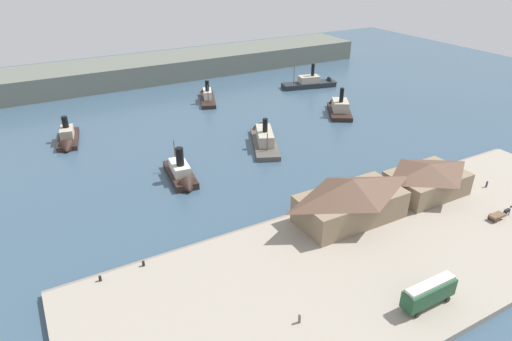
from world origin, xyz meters
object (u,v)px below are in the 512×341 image
ferry_approaching_west (264,136)px  ferry_shed_west_terminal (351,199)px  ferry_near_quay (68,139)px  pedestrian_by_tram (487,184)px  mooring_post_west (100,278)px  pedestrian_near_east_shed (299,318)px  ferry_approaching_east (182,175)px  horse_cart (500,214)px  ferry_departing_north (339,107)px  ferry_shed_central_terminal (427,179)px  ferry_moored_west (315,83)px  ferry_moored_east (207,96)px  street_tram (429,292)px  mooring_post_east (447,167)px  mooring_post_center_west (143,264)px

ferry_approaching_west → ferry_shed_west_terminal: bearing=-97.4°
ferry_near_quay → ferry_approaching_west: 53.42m
pedestrian_by_tram → mooring_post_west: size_ratio=1.77×
pedestrian_near_east_shed → ferry_approaching_east: bearing=88.8°
horse_cart → ferry_departing_north: ferry_departing_north is taller
ferry_shed_central_terminal → horse_cart: size_ratio=2.69×
ferry_moored_west → ferry_moored_east: bearing=172.6°
street_tram → ferry_shed_central_terminal: bearing=42.7°
ferry_near_quay → ferry_moored_east: size_ratio=0.88×
ferry_approaching_east → ferry_approaching_west: size_ratio=0.69×
mooring_post_west → ferry_moored_east: ferry_moored_east is taller
ferry_shed_west_terminal → mooring_post_west: 46.47m
pedestrian_by_tram → ferry_approaching_east: (-56.68, 37.10, -0.37)m
ferry_departing_north → ferry_moored_east: bearing=135.1°
horse_cart → ferry_approaching_west: size_ratio=0.26×
pedestrian_by_tram → ferry_moored_east: (-27.90, 89.17, -0.65)m
street_tram → ferry_moored_west: ferry_moored_west is taller
ferry_departing_north → ferry_moored_west: bearing=70.3°
pedestrian_near_east_shed → ferry_moored_west: ferry_moored_west is taller
pedestrian_near_east_shed → ferry_approaching_west: size_ratio=0.07×
mooring_post_east → ferry_moored_west: bearing=78.8°
ferry_shed_central_terminal → ferry_moored_west: (27.90, 78.98, -3.18)m
horse_cart → ferry_moored_east: (-19.18, 98.40, -0.84)m
ferry_shed_west_terminal → mooring_post_west: (-46.02, 5.10, -3.96)m
ferry_near_quay → ferry_shed_central_terminal: bearing=-47.0°
pedestrian_by_tram → ferry_near_quay: bearing=136.7°
ferry_shed_central_terminal → mooring_post_center_west: 59.92m
pedestrian_near_east_shed → mooring_post_center_west: bearing=124.6°
ferry_shed_west_terminal → ferry_approaching_east: 39.37m
ferry_departing_north → ferry_shed_west_terminal: bearing=-126.8°
street_tram → ferry_approaching_west: 67.52m
ferry_approaching_east → ferry_moored_west: (70.77, 46.66, -0.07)m
ferry_shed_west_terminal → mooring_post_west: size_ratio=23.46×
ferry_approaching_east → ferry_moored_east: ferry_approaching_east is taller
ferry_approaching_west → mooring_post_center_west: bearing=-139.8°
ferry_moored_west → mooring_post_east: bearing=-101.2°
pedestrian_near_east_shed → ferry_approaching_east: (1.03, 49.60, -0.39)m
street_tram → ferry_moored_east: ferry_moored_east is taller
mooring_post_center_west → ferry_departing_north: (77.88, 46.66, -0.15)m
mooring_post_west → pedestrian_by_tram: bearing=-7.1°
ferry_shed_central_terminal → ferry_approaching_west: ferry_shed_central_terminal is taller
pedestrian_near_east_shed → ferry_departing_north: bearing=48.1°
mooring_post_west → mooring_post_center_west: size_ratio=1.00×
pedestrian_near_east_shed → mooring_post_east: (57.20, 22.76, -0.29)m
ferry_moored_east → pedestrian_near_east_shed: bearing=-106.3°
street_tram → pedestrian_by_tram: bearing=25.5°
ferry_near_quay → ferry_approaching_east: (19.81, -35.00, 0.22)m
ferry_shed_central_terminal → ferry_near_quay: size_ratio=0.99×
pedestrian_near_east_shed → ferry_approaching_east: size_ratio=0.10×
ferry_approaching_west → ferry_moored_east: bearing=88.7°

